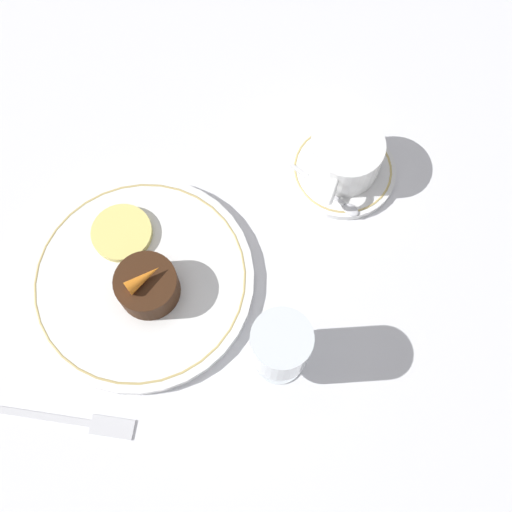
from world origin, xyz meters
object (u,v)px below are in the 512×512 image
Objects in this scene: dinner_plate at (141,280)px; wine_glass at (281,346)px; dessert_cake at (148,286)px; coffee_cup at (345,155)px; fork at (74,421)px.

wine_glass reaches higher than dinner_plate.
dinner_plate is 3.75× the size of dessert_cake.
coffee_cup is 0.30m from dessert_cake.
coffee_cup is 1.63× the size of dessert_cake.
dinner_plate reaches higher than fork.
dinner_plate is at bearing -39.36° from coffee_cup.
coffee_cup is (-0.23, 0.19, 0.03)m from dinner_plate.
fork is 0.17m from dessert_cake.
dinner_plate is 0.30m from coffee_cup.
dinner_plate is 1.53× the size of fork.
wine_glass reaches higher than fork.
dessert_cake is (0.24, -0.17, -0.01)m from coffee_cup.
wine_glass is at bearing -0.01° from coffee_cup.
wine_glass is (0.04, 0.19, 0.06)m from dinner_plate.
dessert_cake is (-0.17, 0.03, 0.03)m from fork.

